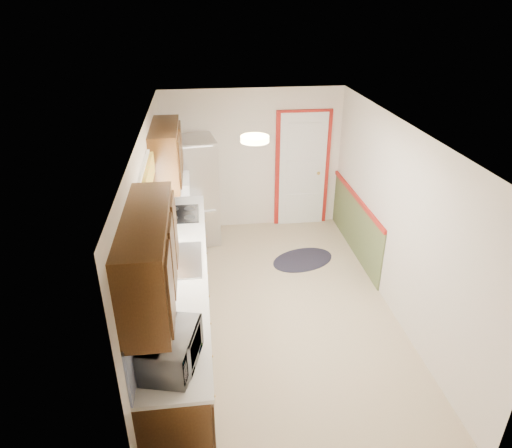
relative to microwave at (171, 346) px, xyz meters
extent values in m
cube|color=tan|center=(1.20, 1.88, -1.14)|extent=(3.20, 5.20, 0.12)
cube|color=white|center=(1.20, 1.88, 1.26)|extent=(3.20, 5.20, 0.12)
cube|color=silver|center=(1.20, 4.38, 0.06)|extent=(3.20, 0.10, 2.40)
cube|color=silver|center=(1.20, -0.62, 0.06)|extent=(3.20, 0.10, 2.40)
cube|color=silver|center=(-0.30, 1.88, 0.06)|extent=(0.10, 5.20, 2.40)
cube|color=silver|center=(2.70, 1.88, 0.06)|extent=(0.10, 5.20, 2.40)
cube|color=#3A200D|center=(0.00, 1.58, -0.69)|extent=(0.60, 4.00, 0.90)
cube|color=silver|center=(0.01, 1.58, -0.22)|extent=(0.63, 4.00, 0.04)
cube|color=#506FC4|center=(-0.29, 1.58, 0.08)|extent=(0.02, 4.00, 0.55)
cube|color=#3A200D|center=(-0.12, 0.28, 0.69)|extent=(0.35, 1.40, 0.75)
cube|color=#3A200D|center=(-0.12, 2.98, 0.69)|extent=(0.35, 1.20, 0.75)
cube|color=white|center=(-0.29, 1.68, 0.48)|extent=(0.02, 1.00, 0.90)
cube|color=orange|center=(-0.24, 1.68, 0.83)|extent=(0.05, 1.12, 0.24)
cube|color=#B7B7BC|center=(0.01, 1.68, -0.19)|extent=(0.52, 0.82, 0.02)
cube|color=white|center=(-0.07, 3.03, 0.24)|extent=(0.45, 0.60, 0.15)
cube|color=maroon|center=(2.05, 4.35, -0.14)|extent=(0.94, 0.05, 2.08)
cube|color=white|center=(2.05, 4.33, -0.14)|extent=(0.80, 0.04, 2.00)
cube|color=#4C5831|center=(2.69, 3.23, -0.69)|extent=(0.02, 2.30, 0.90)
cube|color=maroon|center=(2.67, 3.23, -0.22)|extent=(0.04, 2.30, 0.06)
cylinder|color=#FFD88C|center=(0.90, 1.68, 1.22)|extent=(0.30, 0.30, 0.06)
imported|color=white|center=(0.00, 0.00, 0.00)|extent=(0.46, 0.65, 0.40)
cube|color=#B7B7BC|center=(0.18, 3.93, -0.27)|extent=(0.81, 0.77, 1.74)
cylinder|color=black|center=(-0.06, 3.55, -0.36)|extent=(0.02, 0.02, 1.22)
ellipsoid|color=black|center=(1.82, 3.03, -1.13)|extent=(1.17, 0.96, 0.01)
cube|color=black|center=(0.01, 2.94, -0.19)|extent=(0.49, 0.58, 0.02)
camera|label=1|loc=(0.33, -2.94, 2.57)|focal=32.00mm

